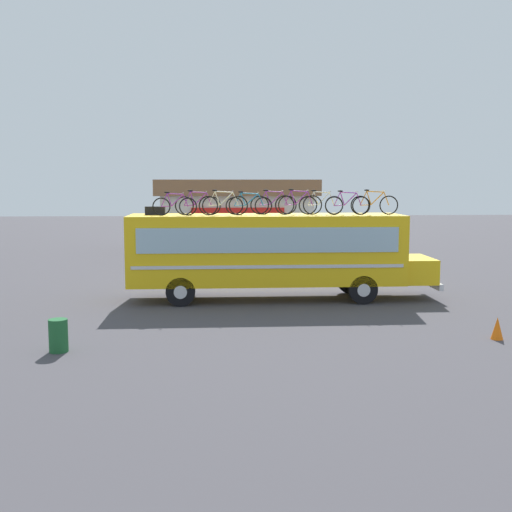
# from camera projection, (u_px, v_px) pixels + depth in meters

# --- Properties ---
(ground_plane) EXTENTS (120.00, 120.00, 0.00)m
(ground_plane) POSITION_uv_depth(u_px,v_px,m) (266.00, 299.00, 23.91)
(ground_plane) COLOR #423F44
(bus) EXTENTS (11.44, 2.58, 3.19)m
(bus) POSITION_uv_depth(u_px,v_px,m) (272.00, 250.00, 23.71)
(bus) COLOR yellow
(bus) RESTS_ON ground
(luggage_bag_1) EXTENTS (0.72, 0.32, 0.31)m
(luggage_bag_1) POSITION_uv_depth(u_px,v_px,m) (155.00, 211.00, 23.43)
(luggage_bag_1) COLOR black
(luggage_bag_1) RESTS_ON bus
(rooftop_bicycle_1) EXTENTS (1.60, 0.44, 0.87)m
(rooftop_bicycle_1) POSITION_uv_depth(u_px,v_px,m) (175.00, 206.00, 22.86)
(rooftop_bicycle_1) COLOR black
(rooftop_bicycle_1) RESTS_ON bus
(rooftop_bicycle_2) EXTENTS (1.68, 0.44, 0.92)m
(rooftop_bicycle_2) POSITION_uv_depth(u_px,v_px,m) (198.00, 205.00, 23.26)
(rooftop_bicycle_2) COLOR black
(rooftop_bicycle_2) RESTS_ON bus
(rooftop_bicycle_3) EXTENTS (1.80, 0.44, 0.94)m
(rooftop_bicycle_3) POSITION_uv_depth(u_px,v_px,m) (223.00, 205.00, 23.14)
(rooftop_bicycle_3) COLOR black
(rooftop_bicycle_3) RESTS_ON bus
(rooftop_bicycle_4) EXTENTS (1.73, 0.44, 0.87)m
(rooftop_bicycle_4) POSITION_uv_depth(u_px,v_px,m) (249.00, 205.00, 23.54)
(rooftop_bicycle_4) COLOR black
(rooftop_bicycle_4) RESTS_ON bus
(rooftop_bicycle_5) EXTENTS (1.74, 0.44, 0.93)m
(rooftop_bicycle_5) POSITION_uv_depth(u_px,v_px,m) (273.00, 204.00, 23.76)
(rooftop_bicycle_5) COLOR black
(rooftop_bicycle_5) RESTS_ON bus
(rooftop_bicycle_6) EXTENTS (1.75, 0.44, 0.96)m
(rooftop_bicycle_6) POSITION_uv_depth(u_px,v_px,m) (299.00, 204.00, 23.48)
(rooftop_bicycle_6) COLOR black
(rooftop_bicycle_6) RESTS_ON bus
(rooftop_bicycle_7) EXTENTS (1.67, 0.44, 0.92)m
(rooftop_bicycle_7) POSITION_uv_depth(u_px,v_px,m) (321.00, 204.00, 23.61)
(rooftop_bicycle_7) COLOR black
(rooftop_bicycle_7) RESTS_ON bus
(rooftop_bicycle_8) EXTENTS (1.70, 0.44, 0.91)m
(rooftop_bicycle_8) POSITION_uv_depth(u_px,v_px,m) (348.00, 205.00, 23.37)
(rooftop_bicycle_8) COLOR black
(rooftop_bicycle_8) RESTS_ON bus
(rooftop_bicycle_9) EXTENTS (1.79, 0.44, 0.94)m
(rooftop_bicycle_9) POSITION_uv_depth(u_px,v_px,m) (374.00, 204.00, 23.45)
(rooftop_bicycle_9) COLOR black
(rooftop_bicycle_9) RESTS_ON bus
(roadside_building) EXTENTS (9.47, 10.12, 4.53)m
(roadside_building) POSITION_uv_depth(u_px,v_px,m) (235.00, 214.00, 40.72)
(roadside_building) COLOR silver
(roadside_building) RESTS_ON ground
(trash_bin) EXTENTS (0.49, 0.49, 0.86)m
(trash_bin) POSITION_uv_depth(u_px,v_px,m) (58.00, 336.00, 16.48)
(trash_bin) COLOR #1E592D
(trash_bin) RESTS_ON ground
(traffic_cone) EXTENTS (0.34, 0.34, 0.63)m
(traffic_cone) POSITION_uv_depth(u_px,v_px,m) (497.00, 328.00, 17.80)
(traffic_cone) COLOR orange
(traffic_cone) RESTS_ON ground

